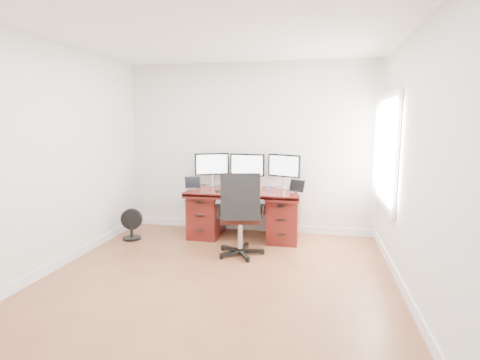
% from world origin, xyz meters
% --- Properties ---
extents(ground, '(4.50, 4.50, 0.00)m').
position_xyz_m(ground, '(0.00, 0.00, 0.00)').
color(ground, brown).
rests_on(ground, ground).
extents(back_wall, '(4.00, 0.10, 2.70)m').
position_xyz_m(back_wall, '(0.00, 2.25, 1.35)').
color(back_wall, silver).
rests_on(back_wall, ground).
extents(right_wall, '(0.10, 4.50, 2.70)m').
position_xyz_m(right_wall, '(2.00, 0.11, 1.35)').
color(right_wall, silver).
rests_on(right_wall, ground).
extents(desk, '(1.70, 0.80, 0.75)m').
position_xyz_m(desk, '(0.00, 1.83, 0.40)').
color(desk, '#4B120F').
rests_on(desk, ground).
extents(office_chair, '(0.72, 0.72, 1.14)m').
position_xyz_m(office_chair, '(0.11, 1.01, 0.37)').
color(office_chair, black).
rests_on(office_chair, ground).
extents(floor_fan, '(0.33, 0.27, 0.47)m').
position_xyz_m(floor_fan, '(-1.66, 1.38, 0.23)').
color(floor_fan, black).
rests_on(floor_fan, ground).
extents(monitor_left, '(0.51, 0.28, 0.53)m').
position_xyz_m(monitor_left, '(-0.58, 2.07, 1.09)').
color(monitor_left, silver).
rests_on(monitor_left, desk).
extents(monitor_center, '(0.55, 0.15, 0.53)m').
position_xyz_m(monitor_center, '(-0.00, 2.07, 1.09)').
color(monitor_center, silver).
rests_on(monitor_center, desk).
extents(monitor_right, '(0.51, 0.26, 0.53)m').
position_xyz_m(monitor_right, '(0.58, 2.07, 1.09)').
color(monitor_right, silver).
rests_on(monitor_right, desk).
extents(tablet_left, '(0.25, 0.16, 0.19)m').
position_xyz_m(tablet_left, '(-0.80, 1.75, 0.84)').
color(tablet_left, silver).
rests_on(tablet_left, desk).
extents(tablet_right, '(0.24, 0.17, 0.19)m').
position_xyz_m(tablet_right, '(0.80, 1.75, 0.84)').
color(tablet_right, silver).
rests_on(tablet_right, desk).
extents(keyboard, '(0.33, 0.17, 0.01)m').
position_xyz_m(keyboard, '(-0.05, 1.59, 0.76)').
color(keyboard, silver).
rests_on(keyboard, desk).
extents(trackpad, '(0.15, 0.15, 0.01)m').
position_xyz_m(trackpad, '(0.18, 1.62, 0.76)').
color(trackpad, silver).
rests_on(trackpad, desk).
extents(drawing_tablet, '(0.24, 0.19, 0.01)m').
position_xyz_m(drawing_tablet, '(-0.29, 1.63, 0.76)').
color(drawing_tablet, black).
rests_on(drawing_tablet, desk).
extents(phone, '(0.13, 0.10, 0.01)m').
position_xyz_m(phone, '(-0.01, 1.75, 0.76)').
color(phone, black).
rests_on(phone, desk).
extents(figurine_pink, '(0.03, 0.03, 0.08)m').
position_xyz_m(figurine_pink, '(-0.36, 1.95, 0.79)').
color(figurine_pink, pink).
rests_on(figurine_pink, desk).
extents(figurine_yellow, '(0.03, 0.03, 0.08)m').
position_xyz_m(figurine_yellow, '(-0.23, 1.95, 0.79)').
color(figurine_yellow, '#DCDE67').
rests_on(figurine_yellow, desk).
extents(figurine_brown, '(0.03, 0.03, 0.08)m').
position_xyz_m(figurine_brown, '(-0.11, 1.95, 0.79)').
color(figurine_brown, brown).
rests_on(figurine_brown, desk).
extents(figurine_purple, '(0.03, 0.03, 0.08)m').
position_xyz_m(figurine_purple, '(0.14, 1.95, 0.79)').
color(figurine_purple, '#9D6FD3').
rests_on(figurine_purple, desk).
extents(figurine_orange, '(0.03, 0.03, 0.08)m').
position_xyz_m(figurine_orange, '(0.24, 1.95, 0.79)').
color(figurine_orange, yellow).
rests_on(figurine_orange, desk).
extents(figurine_blue, '(0.03, 0.03, 0.08)m').
position_xyz_m(figurine_blue, '(0.34, 1.95, 0.79)').
color(figurine_blue, '#4D73F2').
rests_on(figurine_blue, desk).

